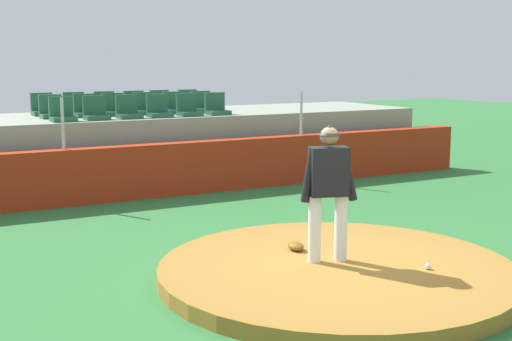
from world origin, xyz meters
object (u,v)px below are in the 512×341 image
object	(u,v)px
stadium_chair_5	(217,108)
stadium_chair_15	(135,105)
stadium_chair_16	(161,104)
stadium_chair_2	(128,111)
stadium_chair_17	(189,104)
stadium_chair_13	(75,107)
stadium_chair_4	(188,109)
baseball	(428,266)
stadium_chair_14	(106,106)
fielding_glove	(296,246)
stadium_chair_6	(51,111)
stadium_chair_7	(86,110)
stadium_chair_12	(43,108)
stadium_chair_3	(159,110)
stadium_chair_1	(96,112)
stadium_chair_0	(62,114)
stadium_chair_10	(174,107)
pitcher	(329,183)
stadium_chair_9	(144,108)
stadium_chair_8	(114,109)
stadium_chair_11	(202,106)

from	to	relation	value
stadium_chair_5	stadium_chair_15	bearing A→B (deg)	-50.50
stadium_chair_16	stadium_chair_15	bearing A→B (deg)	4.50
stadium_chair_2	stadium_chair_17	bearing A→B (deg)	-141.91
stadium_chair_13	stadium_chair_4	bearing A→B (deg)	141.01
baseball	stadium_chair_14	world-z (taller)	stadium_chair_14
stadium_chair_4	stadium_chair_15	distance (m)	1.80
fielding_glove	stadium_chair_2	distance (m)	6.62
stadium_chair_6	stadium_chair_7	distance (m)	0.73
stadium_chair_4	stadium_chair_16	xyz separation A→B (m)	(0.00, 1.73, 0.00)
fielding_glove	stadium_chair_12	size ratio (longest dim) A/B	0.60
stadium_chair_3	stadium_chair_17	world-z (taller)	same
stadium_chair_1	stadium_chair_6	size ratio (longest dim) A/B	1.00
stadium_chair_0	stadium_chair_10	world-z (taller)	same
fielding_glove	stadium_chair_13	bearing A→B (deg)	-165.40
stadium_chair_7	fielding_glove	bearing A→B (deg)	97.15
stadium_chair_2	stadium_chair_17	world-z (taller)	same
stadium_chair_10	pitcher	bearing A→B (deg)	82.28
stadium_chair_6	stadium_chair_7	size ratio (longest dim) A/B	1.00
stadium_chair_1	stadium_chair_3	world-z (taller)	same
stadium_chair_10	stadium_chair_15	bearing A→B (deg)	-51.78
stadium_chair_9	stadium_chair_10	bearing A→B (deg)	176.86
stadium_chair_1	stadium_chair_13	distance (m)	1.67
stadium_chair_6	stadium_chair_7	world-z (taller)	same
stadium_chair_8	stadium_chair_17	bearing A→B (deg)	-159.43
stadium_chair_0	stadium_chair_14	size ratio (longest dim) A/B	1.00
fielding_glove	stadium_chair_0	xyz separation A→B (m)	(-1.62, 6.41, 1.43)
stadium_chair_7	stadium_chair_11	world-z (taller)	same
stadium_chair_12	stadium_chair_16	size ratio (longest dim) A/B	1.00
stadium_chair_9	stadium_chair_15	size ratio (longest dim) A/B	1.00
stadium_chair_12	stadium_chair_17	xyz separation A→B (m)	(3.55, -0.04, 0.00)
stadium_chair_5	stadium_chair_8	xyz separation A→B (m)	(-2.12, 0.85, 0.00)
stadium_chair_3	stadium_chair_9	world-z (taller)	same
pitcher	stadium_chair_5	world-z (taller)	stadium_chair_5
stadium_chair_16	stadium_chair_5	bearing A→B (deg)	112.20
pitcher	stadium_chair_11	size ratio (longest dim) A/B	3.54
stadium_chair_0	stadium_chair_9	world-z (taller)	same
stadium_chair_2	stadium_chair_7	xyz separation A→B (m)	(-0.70, 0.81, 0.00)
stadium_chair_1	stadium_chair_15	xyz separation A→B (m)	(1.41, 1.65, 0.00)
stadium_chair_6	stadium_chair_13	world-z (taller)	same
fielding_glove	stadium_chair_12	world-z (taller)	stadium_chair_12
stadium_chair_12	stadium_chair_5	bearing A→B (deg)	154.17
stadium_chair_13	stadium_chair_16	distance (m)	2.10
stadium_chair_1	stadium_chair_13	world-z (taller)	same
pitcher	stadium_chair_7	bearing A→B (deg)	115.37
stadium_chair_3	stadium_chair_16	distance (m)	1.85
baseball	stadium_chair_9	distance (m)	8.96
pitcher	stadium_chair_16	world-z (taller)	stadium_chair_16
stadium_chair_1	stadium_chair_4	xyz separation A→B (m)	(2.08, -0.03, 0.00)
stadium_chair_14	stadium_chair_15	bearing A→B (deg)	175.62
baseball	pitcher	bearing A→B (deg)	135.01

